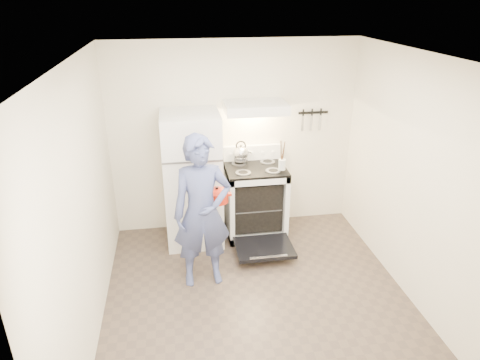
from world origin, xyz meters
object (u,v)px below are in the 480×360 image
object	(u,v)px
tea_kettle	(241,152)
dutch_oven	(217,197)
person	(202,213)
stove_body	(255,202)
refrigerator	(193,179)

from	to	relation	value
tea_kettle	dutch_oven	size ratio (longest dim) A/B	0.94
person	dutch_oven	xyz separation A→B (m)	(0.18, 0.20, 0.08)
stove_body	person	distance (m)	1.27
person	dutch_oven	world-z (taller)	person
stove_body	person	bearing A→B (deg)	-128.98
refrigerator	person	world-z (taller)	person
stove_body	refrigerator	bearing A→B (deg)	-178.23
refrigerator	tea_kettle	bearing A→B (deg)	17.96
refrigerator	tea_kettle	xyz separation A→B (m)	(0.65, 0.21, 0.25)
stove_body	person	size ratio (longest dim) A/B	0.54
refrigerator	person	bearing A→B (deg)	-87.00
stove_body	tea_kettle	size ratio (longest dim) A/B	3.06
tea_kettle	person	bearing A→B (deg)	-118.01
refrigerator	dutch_oven	world-z (taller)	refrigerator
refrigerator	tea_kettle	size ratio (longest dim) A/B	5.65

